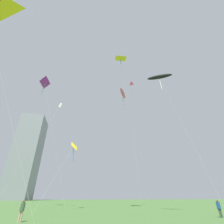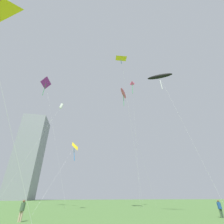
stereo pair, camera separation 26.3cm
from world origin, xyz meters
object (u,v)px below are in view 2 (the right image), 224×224
person_standing_2 (22,209)px  kite_flying_5 (123,94)px  kite_flying_1 (75,147)px  kite_flying_0 (160,77)px  kite_flying_6 (46,84)px  person_standing_1 (220,207)px  kite_flying_2 (61,106)px  kite_flying_8 (132,83)px  kite_flying_4 (121,59)px  distant_highrise_0 (29,155)px

person_standing_2 → kite_flying_5: bearing=52.5°
person_standing_2 → kite_flying_1: kite_flying_1 is taller
kite_flying_0 → kite_flying_6: kite_flying_6 is taller
person_standing_1 → kite_flying_2: 35.26m
kite_flying_2 → kite_flying_6: kite_flying_6 is taller
kite_flying_6 → kite_flying_2: bearing=-11.3°
kite_flying_5 → kite_flying_6: (-19.74, 7.15, 5.08)m
kite_flying_2 → kite_flying_6: bearing=168.7°
kite_flying_8 → kite_flying_4: bearing=-127.4°
kite_flying_2 → kite_flying_5: 15.98m
person_standing_2 → kite_flying_6: (-5.80, 18.76, 28.13)m
kite_flying_0 → kite_flying_4: kite_flying_4 is taller
kite_flying_2 → distant_highrise_0: size_ratio=0.40×
kite_flying_4 → kite_flying_5: bearing=69.2°
kite_flying_0 → kite_flying_8: bearing=88.1°
kite_flying_1 → distant_highrise_0: distant_highrise_0 is taller
kite_flying_4 → kite_flying_1: bearing=143.0°
kite_flying_1 → kite_flying_2: size_ratio=0.52×
kite_flying_2 → kite_flying_5: kite_flying_5 is taller
kite_flying_1 → kite_flying_6: 21.15m
person_standing_1 → distant_highrise_0: bearing=-47.5°
kite_flying_2 → kite_flying_8: (18.23, -3.31, 8.28)m
person_standing_1 → kite_flying_6: kite_flying_6 is taller
kite_flying_2 → kite_flying_4: size_ratio=0.70×
person_standing_2 → kite_flying_6: bearing=119.9°
person_standing_1 → kite_flying_5: (-6.22, 12.98, 23.08)m
kite_flying_1 → kite_flying_5: (10.03, -2.64, 13.17)m
kite_flying_1 → kite_flying_4: 23.22m
kite_flying_1 → kite_flying_8: (13.64, 0.17, 19.42)m
person_standing_2 → distant_highrise_0: 113.58m
kite_flying_6 → kite_flying_5: bearing=-19.9°
kite_flying_0 → kite_flying_1: 21.34m
kite_flying_4 → kite_flying_6: size_ratio=1.09×
kite_flying_4 → kite_flying_8: bearing=52.6°
person_standing_2 → kite_flying_2: (-0.68, 17.73, 21.03)m
kite_flying_0 → kite_flying_5: size_ratio=0.86×
kite_flying_1 → distant_highrise_0: size_ratio=0.21×
kite_flying_8 → kite_flying_6: bearing=169.5°
kite_flying_4 → kite_flying_8: kite_flying_4 is taller
kite_flying_5 → distant_highrise_0: bearing=114.2°
person_standing_2 → kite_flying_0: bearing=14.3°
kite_flying_8 → distant_highrise_0: size_ratio=0.55×
person_standing_1 → distant_highrise_0: (-48.82, 107.82, 27.40)m
person_standing_1 → kite_flying_8: bearing=-62.4°
kite_flying_0 → kite_flying_6: bearing=141.4°
kite_flying_8 → kite_flying_5: bearing=-142.1°
kite_flying_8 → person_standing_1: bearing=-80.6°
person_standing_1 → distant_highrise_0: size_ratio=0.03×
kite_flying_2 → kite_flying_4: 19.01m
person_standing_1 → kite_flying_2: (-20.85, 19.10, 21.07)m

